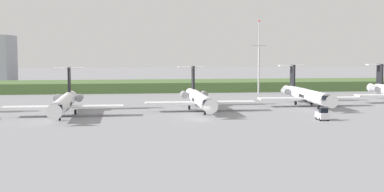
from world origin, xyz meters
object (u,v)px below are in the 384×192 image
object	(u,v)px
regional_jet_second	(64,102)
antenna_mast	(259,63)
regional_jet_fourth	(306,95)
baggage_tug	(323,115)
regional_jet_third	(199,98)

from	to	relation	value
regional_jet_second	antenna_mast	world-z (taller)	antenna_mast
regional_jet_second	regional_jet_fourth	bearing A→B (deg)	12.64
regional_jet_fourth	baggage_tug	size ratio (longest dim) A/B	9.69
regional_jet_second	regional_jet_third	distance (m)	27.71
antenna_mast	baggage_tug	distance (m)	60.15
antenna_mast	baggage_tug	xyz separation A→B (m)	(-2.92, -59.57, -7.80)
regional_jet_fourth	regional_jet_second	bearing A→B (deg)	-167.36
regional_jet_second	regional_jet_fourth	distance (m)	54.02
regional_jet_second	antenna_mast	size ratio (longest dim) A/B	1.47
baggage_tug	regional_jet_fourth	bearing A→B (deg)	77.75
regional_jet_third	regional_jet_fourth	distance (m)	26.33
regional_jet_third	antenna_mast	xyz separation A→B (m)	(23.04, 41.30, 6.27)
regional_jet_second	antenna_mast	bearing A→B (deg)	42.83
regional_jet_fourth	antenna_mast	distance (m)	35.41
regional_jet_third	antenna_mast	distance (m)	47.71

